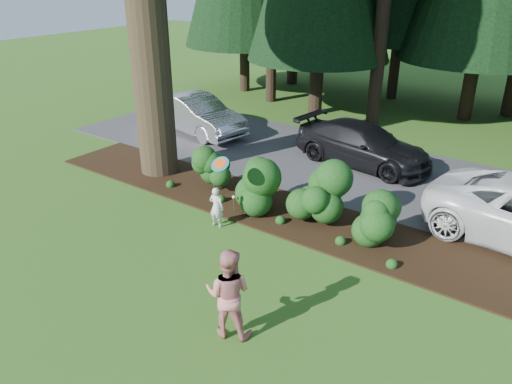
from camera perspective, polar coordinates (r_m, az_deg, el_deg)
ground at (r=12.27m, az=-7.33°, el=-7.35°), size 80.00×80.00×0.00m
mulch_bed at (r=14.46m, az=1.42°, el=-1.79°), size 16.00×2.50×0.05m
driveway at (r=17.84m, az=9.24°, el=3.12°), size 22.00×6.00×0.03m
shrub_row at (r=13.66m, az=3.84°, el=0.14°), size 6.53×1.60×1.61m
lily_cluster at (r=13.80m, az=-1.59°, el=-0.99°), size 0.69×0.09×0.57m
car_silver_wagon at (r=20.93m, az=-6.84°, el=8.80°), size 4.95×2.45×1.56m
car_dark_suv at (r=17.77m, az=12.09°, el=5.31°), size 5.11×2.55×1.43m
child at (r=13.31m, az=-4.54°, el=-1.72°), size 0.45×0.33×1.14m
adult at (r=9.41m, az=-3.19°, el=-11.50°), size 1.09×0.98×1.83m
frisbee at (r=12.46m, az=-4.12°, el=3.20°), size 0.49×0.41×0.31m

